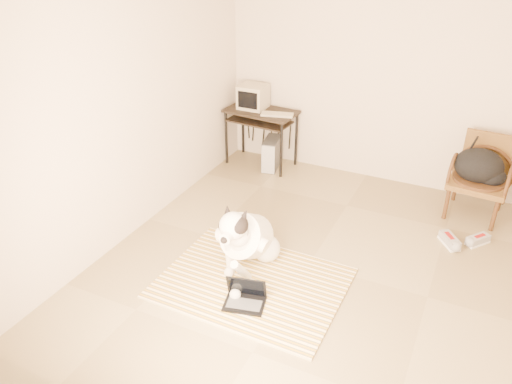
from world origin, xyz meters
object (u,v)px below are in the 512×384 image
Objects in this scene: computer_desk at (261,119)px; rattan_chair at (480,177)px; pc_tower at (272,153)px; crt_monitor at (253,97)px; laptop at (245,297)px; backpack at (481,167)px; dog at (247,239)px.

rattan_chair is (2.87, -0.12, -0.21)m from computer_desk.
crt_monitor is at bearing 164.64° from pc_tower.
rattan_chair reaches higher than laptop.
pc_tower is at bearing 109.50° from laptop.
crt_monitor reaches higher than computer_desk.
crt_monitor is 3.03m from backpack.
computer_desk is 0.51m from pc_tower.
rattan_chair reaches higher than dog.
laptop is (0.24, -0.52, -0.25)m from dog.
laptop is 0.72× the size of backpack.
pc_tower is (0.33, -0.09, -0.75)m from crt_monitor.
dog is 2.78× the size of laptop.
backpack is (-0.02, -0.06, 0.14)m from rattan_chair.
dog is 2.39× the size of pc_tower.
backpack is at bearing -4.52° from crt_monitor.
pc_tower is at bearing 178.22° from rattan_chair.
dog is at bearing -71.81° from pc_tower.
laptop is at bearing -123.33° from backpack.
computer_desk is 1.06× the size of rattan_chair.
rattan_chair is (3.01, -0.17, -0.49)m from crt_monitor.
pc_tower is at bearing 108.19° from dog.
computer_desk is 1.73× the size of backpack.
laptop is at bearing -65.11° from dog.
dog is 2.45m from computer_desk.
crt_monitor is 0.75× the size of pc_tower.
backpack is at bearing -104.30° from rattan_chair.
laptop is 2.90m from pc_tower.
crt_monitor is 3.06m from rattan_chair.
dog reaches higher than laptop.
rattan_chair is (1.95, 2.13, 0.14)m from dog.
rattan_chair reaches higher than computer_desk.
crt_monitor is at bearing 157.95° from computer_desk.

